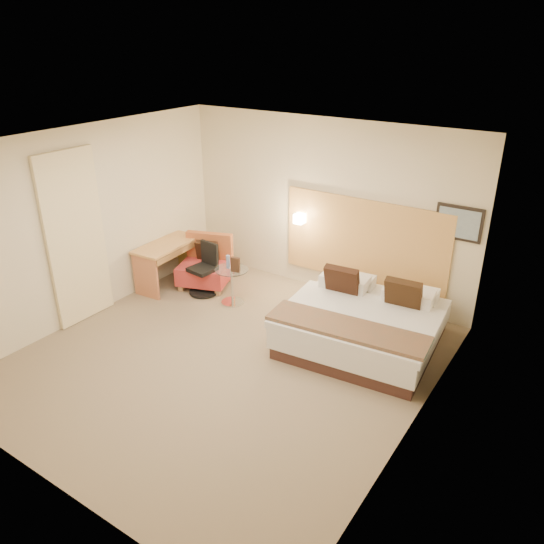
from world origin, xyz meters
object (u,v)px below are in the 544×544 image
Objects in this scene: lounge_chair at (206,266)px; side_table at (232,284)px; bed at (363,323)px; desk_chair at (205,273)px; desk at (168,252)px.

lounge_chair is 0.81m from side_table.
side_table is at bearing -179.00° from bed.
bed is 2.15m from side_table.
lounge_chair is 0.30m from desk_chair.
lounge_chair is at bearing 34.20° from desk.
desk_chair is (0.67, 0.09, -0.23)m from desk.
lounge_chair reaches higher than side_table.
side_table is at bearing 1.95° from desk.
bed reaches higher than side_table.
bed is at bearing -0.19° from desk_chair.
desk is 1.45× the size of desk_chair.
side_table is 1.27m from desk.
desk_chair is at bearing 7.57° from desk.
bed is at bearing 1.35° from desk.
desk_chair is (-2.72, 0.01, 0.03)m from bed.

